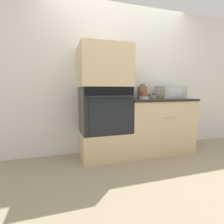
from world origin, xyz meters
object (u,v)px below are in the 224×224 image
Objects in this scene: knife_block at (142,92)px; condiment_jar_mid at (143,96)px; wall_oven at (104,109)px; bowl at (144,98)px; condiment_jar_far at (154,96)px; microwave at (170,92)px; condiment_jar_back at (149,95)px; condiment_jar_near at (159,97)px.

condiment_jar_mid is at bearing -113.44° from knife_block.
wall_oven reaches higher than bowl.
condiment_jar_far is at bearing 5.10° from wall_oven.
microwave is 0.51m from knife_block.
condiment_jar_mid is 0.19m from condiment_jar_back.
knife_block reaches higher than condiment_jar_near.
condiment_jar_mid is 0.26m from condiment_jar_far.
wall_oven is at bearing -176.82° from microwave.
condiment_jar_back is at bearing 46.14° from bowl.
condiment_jar_back reaches higher than condiment_jar_far.
condiment_jar_mid is (0.66, 0.02, 0.21)m from wall_oven.
condiment_jar_back is (0.21, 0.22, 0.03)m from bowl.
microwave is at bearing 5.24° from condiment_jar_mid.
condiment_jar_far is at bearing 33.77° from bowl.
condiment_jar_far is at bearing -24.26° from knife_block.
wall_oven is at bearing 178.44° from condiment_jar_near.
condiment_jar_far is at bearing 14.57° from condiment_jar_mid.
bowl is at bearing -108.51° from condiment_jar_mid.
knife_block reaches higher than condiment_jar_mid.
condiment_jar_back is at bearing 7.37° from wall_oven.
knife_block is (0.73, 0.17, 0.26)m from wall_oven.
condiment_jar_far is at bearing -17.99° from condiment_jar_back.
condiment_jar_back is (-0.12, 0.13, 0.02)m from condiment_jar_near.
microwave is 0.32m from condiment_jar_far.
condiment_jar_mid is at bearing 1.42° from wall_oven.
condiment_jar_mid reaches higher than condiment_jar_back.
condiment_jar_far is at bearing 177.52° from microwave.
condiment_jar_back is at bearing 28.17° from condiment_jar_mid.
condiment_jar_mid reaches higher than condiment_jar_far.
condiment_jar_near is at bearing -48.53° from condiment_jar_back.
bowl is at bearing -163.16° from microwave.
condiment_jar_near is 0.61× the size of condiment_jar_back.
condiment_jar_mid is 1.04× the size of condiment_jar_back.
condiment_jar_mid is at bearing -165.43° from condiment_jar_far.
condiment_jar_back is (-0.08, 0.03, 0.01)m from condiment_jar_far.
wall_oven is at bearing -172.63° from condiment_jar_back.
condiment_jar_mid is at bearing -174.76° from microwave.
bowl is at bearing -10.59° from wall_oven.
bowl is 0.14m from condiment_jar_mid.
knife_block reaches higher than condiment_jar_back.
microwave reaches higher than condiment_jar_near.
bowl is (0.62, -0.12, 0.17)m from wall_oven.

